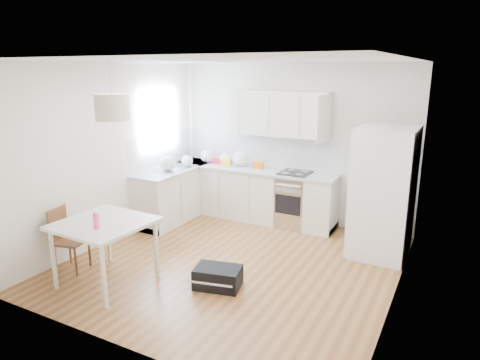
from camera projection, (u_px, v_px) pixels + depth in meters
The scene contains 29 objects.
floor at pixel (233, 263), 5.89m from camera, with size 4.20×4.20×0.00m, color brown.
ceiling at pixel (232, 60), 5.22m from camera, with size 4.20×4.20×0.00m, color white.
wall_back at pixel (291, 144), 7.35m from camera, with size 4.20×4.20×0.00m, color silver.
wall_left at pixel (112, 154), 6.51m from camera, with size 4.20×4.20×0.00m, color silver.
wall_right at pixel (403, 188), 4.60m from camera, with size 4.20×4.20×0.00m, color silver.
window_glassblock at pixel (159, 120), 7.39m from camera, with size 0.02×1.00×1.00m, color #BFE0F9.
cabinets_back at pixel (252, 194), 7.60m from camera, with size 3.00×0.60×0.88m, color silver.
cabinets_left at pixel (177, 194), 7.63m from camera, with size 0.60×1.80×0.88m, color silver.
counter_back at pixel (252, 169), 7.48m from camera, with size 3.02×0.64×0.04m, color silver.
counter_left at pixel (176, 169), 7.51m from camera, with size 0.64×1.82×0.04m, color silver.
backsplash_back at pixel (260, 149), 7.65m from camera, with size 3.00×0.01×0.58m, color white.
backsplash_left at pixel (162, 150), 7.57m from camera, with size 0.01×1.80×0.58m, color white.
upper_cabinets at pixel (280, 114), 7.15m from camera, with size 1.70×0.32×0.75m, color silver.
range_oven at pixel (294, 201), 7.23m from camera, with size 0.50×0.61×0.88m, color #BBBEC0, non-canonical shape.
sink at pixel (174, 169), 7.46m from camera, with size 0.50×0.80×0.16m, color #BBBEC0, non-canonical shape.
refrigerator at pixel (385, 192), 6.00m from camera, with size 0.88×0.92×1.84m, color white, non-canonical shape.
dining_table at pixel (104, 229), 5.19m from camera, with size 1.07×1.07×0.81m.
dining_chair at pixel (71, 240), 5.61m from camera, with size 0.36×0.36×0.85m, color #4B2D16, non-canonical shape.
drink_bottle at pixel (96, 219), 4.92m from camera, with size 0.07×0.07×0.23m, color #E84076.
gym_bag at pixel (218, 277), 5.23m from camera, with size 0.55×0.36×0.26m, color black.
pendant_lamp at pixel (112, 107), 4.81m from camera, with size 0.38×0.38×0.30m, color beige.
grocery_bag_a at pixel (207, 156), 7.89m from camera, with size 0.26×0.22×0.24m, color white.
grocery_bag_b at pixel (226, 159), 7.74m from camera, with size 0.24×0.20×0.22m, color white.
grocery_bag_c at pixel (241, 159), 7.58m from camera, with size 0.31×0.26×0.28m, color white.
grocery_bag_d at pixel (187, 161), 7.62m from camera, with size 0.22×0.18×0.19m, color white.
grocery_bag_e at pixel (168, 163), 7.27m from camera, with size 0.29×0.25×0.26m, color white.
snack_orange at pixel (258, 165), 7.45m from camera, with size 0.17×0.11×0.12m, color #D95F13.
snack_yellow at pixel (226, 162), 7.65m from camera, with size 0.17×0.11×0.12m, color yellow.
snack_red at pixel (218, 161), 7.80m from camera, with size 0.17×0.11×0.12m, color red.
Camera 1 is at (2.62, -4.74, 2.59)m, focal length 32.00 mm.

